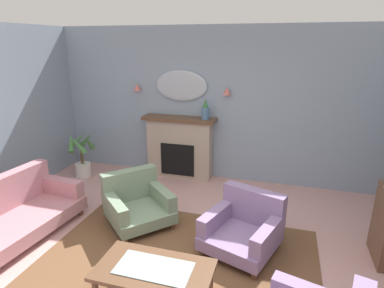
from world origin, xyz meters
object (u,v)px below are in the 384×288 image
Objects in this scene: wall_sconce_left at (137,87)px; potted_plant_corner_palm at (82,155)px; mantel_vase_right at (205,111)px; wall_sconce_right at (227,91)px; fireplace at (180,148)px; coffee_table at (154,273)px; wall_mirror at (181,86)px; armchair_near_fireplace at (244,226)px; floral_couch at (10,214)px; armchair_by_coffee_table at (137,202)px.

potted_plant_corner_palm is (-0.93, -0.61, -1.23)m from wall_sconce_left.
mantel_vase_right is 0.50m from wall_sconce_right.
fireplace is 9.71× the size of wall_sconce_left.
coffee_table is 1.24× the size of potted_plant_corner_palm.
wall_mirror is at bearing 176.63° from wall_sconce_right.
mantel_vase_right is at bearing -3.24° from fireplace.
wall_sconce_right reaches higher than coffee_table.
wall_sconce_left is 0.14× the size of armchair_near_fireplace.
floral_couch is at bearing -128.53° from mantel_vase_right.
armchair_near_fireplace is 1.55m from armchair_by_coffee_table.
wall_sconce_left is 1.70m from wall_sconce_right.
wall_sconce_left is (-0.85, 0.09, 1.09)m from fireplace.
fireplace is at bearing 127.64° from armchair_near_fireplace.
armchair_by_coffee_table is (0.79, -1.83, -1.35)m from wall_sconce_left.
coffee_table is at bearing -58.17° from armchair_by_coffee_table.
armchair_by_coffee_table is 2.11m from potted_plant_corner_palm.
armchair_near_fireplace is 0.90× the size of armchair_by_coffee_table.
wall_mirror is at bearing 125.69° from armchair_near_fireplace.
fireplace is 3.20m from coffee_table.
coffee_table is at bearing -76.34° from wall_mirror.
armchair_by_coffee_table is (-0.91, -1.83, -1.35)m from wall_sconce_right.
wall_sconce_right reaches higher than mantel_vase_right.
fireplace is 3.67× the size of mantel_vase_right.
wall_sconce_left is 1.66m from potted_plant_corner_palm.
potted_plant_corner_palm is (-3.26, 1.40, 0.12)m from armchair_near_fireplace.
mantel_vase_right is at bearing 71.84° from armchair_by_coffee_table.
floral_couch is at bearing -168.59° from armchair_near_fireplace.
fireplace reaches higher than armchair_near_fireplace.
floral_couch is 1.56× the size of armchair_by_coffee_table.
wall_sconce_right is 2.51m from armchair_near_fireplace.
coffee_table is at bearing -45.11° from potted_plant_corner_palm.
mantel_vase_right is 2.65× the size of wall_sconce_left.
mantel_vase_right is 1.40m from wall_sconce_left.
coffee_table is 1.61m from armchair_by_coffee_table.
wall_sconce_left is 2.41m from armchair_by_coffee_table.
coffee_table is 0.62× the size of floral_couch.
wall_mirror is at bearing 161.22° from mantel_vase_right.
fireplace is 0.76× the size of floral_couch.
potted_plant_corner_palm is (-0.29, 2.00, 0.11)m from floral_couch.
wall_sconce_right reaches higher than potted_plant_corner_palm.
wall_sconce_left is 0.13× the size of coffee_table.
fireplace is 1.32× the size of armchair_near_fireplace.
wall_sconce_right is 0.08× the size of floral_couch.
wall_sconce_right is (0.85, -0.05, -0.05)m from wall_mirror.
coffee_table is 2.34m from floral_couch.
wall_sconce_left is at bearing 33.53° from potted_plant_corner_palm.
wall_sconce_left reaches higher than armchair_by_coffee_table.
mantel_vase_right is 0.21× the size of floral_couch.
wall_sconce_right is at bearing 48.21° from floral_couch.
wall_sconce_right is at bearing 88.86° from coffee_table.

